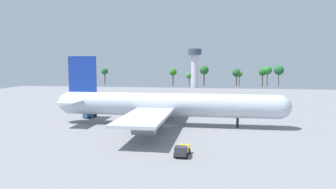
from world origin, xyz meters
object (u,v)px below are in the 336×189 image
cargo_loader (243,111)px  control_tower (195,64)px  maintenance_van (182,150)px  cargo_airplane (167,105)px  safety_cone_nose (276,126)px  pushback_tractor (90,114)px

cargo_loader → control_tower: 117.31m
maintenance_van → cargo_airplane: bearing=104.7°
safety_cone_nose → maintenance_van: bearing=-125.8°
maintenance_van → control_tower: 168.37m
cargo_airplane → maintenance_van: size_ratio=12.87×
pushback_tractor → safety_cone_nose: bearing=-6.1°
cargo_airplane → maintenance_van: cargo_airplane is taller
cargo_loader → pushback_tractor: bearing=-162.1°
cargo_loader → control_tower: control_tower is taller
pushback_tractor → cargo_loader: bearing=17.9°
maintenance_van → pushback_tractor: 51.23m
cargo_loader → safety_cone_nose: size_ratio=7.22×
safety_cone_nose → control_tower: 140.62m
maintenance_van → safety_cone_nose: maintenance_van is taller
cargo_airplane → safety_cone_nose: size_ratio=113.85×
cargo_loader → safety_cone_nose: (7.49, -22.28, -0.81)m
maintenance_van → pushback_tractor: (-34.61, 37.77, -0.01)m
pushback_tractor → safety_cone_nose: pushback_tractor is taller
safety_cone_nose → control_tower: size_ratio=0.02×
cargo_airplane → pushback_tractor: cargo_airplane is taller
cargo_airplane → maintenance_van: bearing=-75.3°
pushback_tractor → control_tower: control_tower is taller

